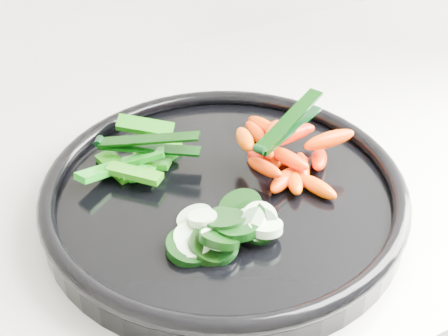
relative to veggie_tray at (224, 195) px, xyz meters
name	(u,v)px	position (x,y,z in m)	size (l,w,h in m)	color
veggie_tray	(224,195)	(0.00, 0.00, 0.00)	(0.41, 0.41, 0.04)	black
cucumber_pile	(220,231)	(-0.04, -0.06, 0.01)	(0.12, 0.09, 0.04)	black
carrot_pile	(285,150)	(0.08, 0.01, 0.02)	(0.12, 0.18, 0.06)	#EA3700
pepper_pile	(138,159)	(-0.06, 0.08, 0.01)	(0.13, 0.13, 0.03)	#146809
tong_carrot	(288,126)	(0.08, 0.01, 0.05)	(0.11, 0.06, 0.02)	black
tong_pepper	(146,144)	(-0.05, 0.08, 0.03)	(0.10, 0.08, 0.02)	black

